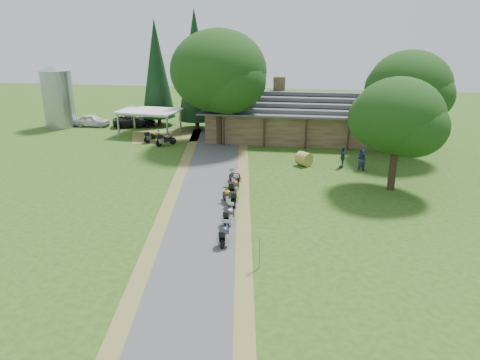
# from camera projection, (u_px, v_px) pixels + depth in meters

# --- Properties ---
(ground) EXTENTS (120.00, 120.00, 0.00)m
(ground) POSITION_uv_depth(u_px,v_px,m) (200.00, 231.00, 27.86)
(ground) COLOR #2B4B15
(ground) RESTS_ON ground
(driveway) EXTENTS (51.95, 51.95, 0.00)m
(driveway) POSITION_uv_depth(u_px,v_px,m) (206.00, 205.00, 31.66)
(driveway) COLOR #454547
(driveway) RESTS_ON ground
(lodge) EXTENTS (21.40, 9.40, 4.90)m
(lodge) POSITION_uv_depth(u_px,v_px,m) (307.00, 115.00, 48.68)
(lodge) COLOR brown
(lodge) RESTS_ON ground
(silo) EXTENTS (3.43, 3.43, 6.97)m
(silo) POSITION_uv_depth(u_px,v_px,m) (58.00, 97.00, 53.42)
(silo) COLOR gray
(silo) RESTS_ON ground
(carport) EXTENTS (6.72, 4.93, 2.70)m
(carport) POSITION_uv_depth(u_px,v_px,m) (150.00, 123.00, 50.22)
(carport) COLOR silver
(carport) RESTS_ON ground
(car_white_sedan) EXTENTS (2.35, 5.30, 1.75)m
(car_white_sedan) POSITION_uv_depth(u_px,v_px,m) (92.00, 119.00, 54.42)
(car_white_sedan) COLOR silver
(car_white_sedan) RESTS_ON ground
(car_dark_suv) EXTENTS (3.88, 5.76, 2.03)m
(car_dark_suv) POSITION_uv_depth(u_px,v_px,m) (134.00, 118.00, 54.16)
(car_dark_suv) COLOR black
(car_dark_suv) RESTS_ON ground
(motorcycle_row_a) EXTENTS (0.59, 1.72, 1.17)m
(motorcycle_row_a) POSITION_uv_depth(u_px,v_px,m) (225.00, 233.00, 26.23)
(motorcycle_row_a) COLOR #26339A
(motorcycle_row_a) RESTS_ON ground
(motorcycle_row_b) EXTENTS (0.72, 1.71, 1.13)m
(motorcycle_row_b) POSITION_uv_depth(u_px,v_px,m) (230.00, 214.00, 28.84)
(motorcycle_row_b) COLOR #B8BAC0
(motorcycle_row_b) RESTS_ON ground
(motorcycle_row_c) EXTENTS (1.48, 1.92, 1.28)m
(motorcycle_row_c) POSITION_uv_depth(u_px,v_px,m) (229.00, 196.00, 31.60)
(motorcycle_row_c) COLOR #DD9700
(motorcycle_row_c) RESTS_ON ground
(motorcycle_row_d) EXTENTS (0.82, 2.03, 1.36)m
(motorcycle_row_d) POSITION_uv_depth(u_px,v_px,m) (234.00, 186.00, 33.27)
(motorcycle_row_d) COLOR red
(motorcycle_row_d) RESTS_ON ground
(motorcycle_row_e) EXTENTS (1.29, 1.71, 1.14)m
(motorcycle_row_e) POSITION_uv_depth(u_px,v_px,m) (234.00, 177.00, 35.58)
(motorcycle_row_e) COLOR black
(motorcycle_row_e) RESTS_ON ground
(motorcycle_carport_a) EXTENTS (1.80, 1.70, 1.28)m
(motorcycle_carport_a) POSITION_uv_depth(u_px,v_px,m) (154.00, 136.00, 47.54)
(motorcycle_carport_a) COLOR yellow
(motorcycle_carport_a) RESTS_ON ground
(motorcycle_carport_b) EXTENTS (1.84, 1.87, 1.35)m
(motorcycle_carport_b) POSITION_uv_depth(u_px,v_px,m) (166.00, 139.00, 46.27)
(motorcycle_carport_b) COLOR slate
(motorcycle_carport_b) RESTS_ON ground
(person_a) EXTENTS (0.69, 0.58, 2.09)m
(person_a) POSITION_uv_depth(u_px,v_px,m) (362.00, 158.00, 38.64)
(person_a) COLOR navy
(person_a) RESTS_ON ground
(person_b) EXTENTS (0.75, 0.71, 2.15)m
(person_b) POSITION_uv_depth(u_px,v_px,m) (361.00, 157.00, 38.74)
(person_b) COLOR navy
(person_b) RESTS_ON ground
(person_c) EXTENTS (0.51, 0.66, 2.15)m
(person_c) POSITION_uv_depth(u_px,v_px,m) (343.00, 155.00, 39.32)
(person_c) COLOR navy
(person_c) RESTS_ON ground
(hay_bale) EXTENTS (1.60, 1.61, 1.18)m
(hay_bale) POSITION_uv_depth(u_px,v_px,m) (304.00, 159.00, 39.99)
(hay_bale) COLOR olive
(hay_bale) RESTS_ON ground
(sign_post) EXTENTS (0.33, 0.05, 1.82)m
(sign_post) POSITION_uv_depth(u_px,v_px,m) (259.00, 252.00, 23.40)
(sign_post) COLOR gray
(sign_post) RESTS_ON ground
(oak_lodge_left) EXTENTS (9.27, 9.27, 11.67)m
(oak_lodge_left) POSITION_uv_depth(u_px,v_px,m) (219.00, 85.00, 45.09)
(oak_lodge_left) COLOR black
(oak_lodge_left) RESTS_ON ground
(oak_lodge_right) EXTENTS (7.14, 7.14, 10.39)m
(oak_lodge_right) POSITION_uv_depth(u_px,v_px,m) (408.00, 99.00, 41.24)
(oak_lodge_right) COLOR black
(oak_lodge_right) RESTS_ON ground
(oak_driveway) EXTENTS (6.36, 6.36, 8.90)m
(oak_driveway) POSITION_uv_depth(u_px,v_px,m) (397.00, 130.00, 33.19)
(oak_driveway) COLOR black
(oak_driveway) RESTS_ON ground
(cedar_near) EXTENTS (4.14, 4.14, 13.07)m
(cedar_near) POSITION_uv_depth(u_px,v_px,m) (196.00, 70.00, 51.29)
(cedar_near) COLOR black
(cedar_near) RESTS_ON ground
(cedar_far) EXTENTS (3.84, 3.84, 12.00)m
(cedar_far) POSITION_uv_depth(u_px,v_px,m) (157.00, 73.00, 53.39)
(cedar_far) COLOR black
(cedar_far) RESTS_ON ground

